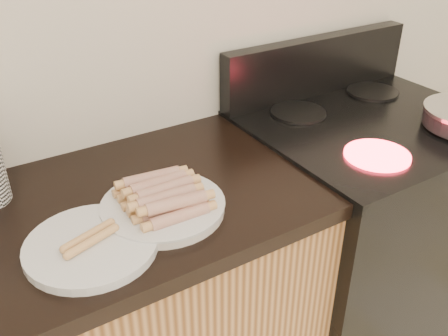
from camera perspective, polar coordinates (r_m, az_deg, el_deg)
wall_back at (r=1.37m, az=-15.88°, el=17.62°), size 4.00×0.04×2.60m
stove at (r=1.88m, az=14.77°, el=-7.44°), size 0.76×0.65×0.91m
stove_panel at (r=1.80m, az=10.60°, el=11.44°), size 0.76×0.06×0.20m
burner_near_left at (r=1.43m, az=17.10°, el=1.42°), size 0.18×0.18×0.01m
burner_far_left at (r=1.65m, az=8.47°, el=6.31°), size 0.18×0.18×0.01m
burner_far_right at (r=1.87m, az=16.62°, el=8.35°), size 0.18×0.18×0.01m
main_plate at (r=1.17m, az=-6.96°, el=-4.56°), size 0.38×0.38×0.02m
side_plate at (r=1.09m, az=-14.92°, el=-8.55°), size 0.31×0.31×0.02m
hotdog_pile at (r=1.15m, az=-7.07°, el=-3.11°), size 0.14×0.20×0.05m
plain_sausages at (r=1.08m, az=-15.05°, el=-7.75°), size 0.12×0.08×0.02m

